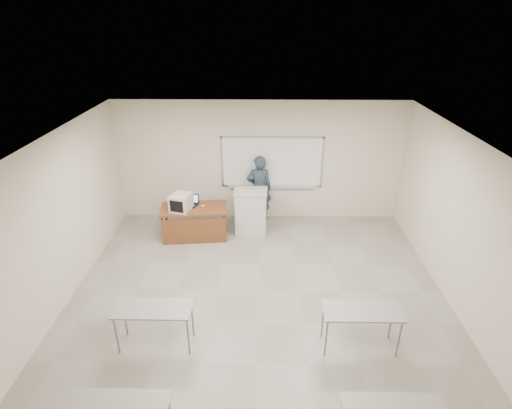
{
  "coord_description": "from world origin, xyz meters",
  "views": [
    {
      "loc": [
        0.06,
        -5.28,
        4.82
      ],
      "look_at": [
        -0.06,
        2.2,
        1.2
      ],
      "focal_mm": 28.0,
      "sensor_mm": 36.0,
      "label": 1
    }
  ],
  "objects_px": {
    "whiteboard": "(272,163)",
    "laptop": "(190,202)",
    "instructor_desk": "(194,217)",
    "podium": "(251,211)",
    "keyboard": "(245,189)",
    "mouse": "(203,206)",
    "crt_monitor": "(181,202)",
    "presenter": "(259,188)"
  },
  "relations": [
    {
      "from": "instructor_desk",
      "to": "presenter",
      "type": "relative_size",
      "value": 0.89
    },
    {
      "from": "instructor_desk",
      "to": "mouse",
      "type": "distance_m",
      "value": 0.33
    },
    {
      "from": "whiteboard",
      "to": "laptop",
      "type": "relative_size",
      "value": 7.82
    },
    {
      "from": "crt_monitor",
      "to": "presenter",
      "type": "height_order",
      "value": "presenter"
    },
    {
      "from": "mouse",
      "to": "keyboard",
      "type": "height_order",
      "value": "keyboard"
    },
    {
      "from": "whiteboard",
      "to": "instructor_desk",
      "type": "xyz_separation_m",
      "value": [
        -1.81,
        -1.14,
        -0.92
      ]
    },
    {
      "from": "laptop",
      "to": "mouse",
      "type": "distance_m",
      "value": 0.32
    },
    {
      "from": "whiteboard",
      "to": "laptop",
      "type": "distance_m",
      "value": 2.21
    },
    {
      "from": "crt_monitor",
      "to": "laptop",
      "type": "xyz_separation_m",
      "value": [
        0.15,
        0.28,
        -0.13
      ]
    },
    {
      "from": "podium",
      "to": "whiteboard",
      "type": "bearing_deg",
      "value": 58.9
    },
    {
      "from": "instructor_desk",
      "to": "keyboard",
      "type": "bearing_deg",
      "value": 15.51
    },
    {
      "from": "instructor_desk",
      "to": "keyboard",
      "type": "distance_m",
      "value": 1.35
    },
    {
      "from": "instructor_desk",
      "to": "laptop",
      "type": "bearing_deg",
      "value": 104.81
    },
    {
      "from": "crt_monitor",
      "to": "laptop",
      "type": "height_order",
      "value": "crt_monitor"
    },
    {
      "from": "laptop",
      "to": "whiteboard",
      "type": "bearing_deg",
      "value": 41.9
    },
    {
      "from": "whiteboard",
      "to": "mouse",
      "type": "height_order",
      "value": "whiteboard"
    },
    {
      "from": "presenter",
      "to": "whiteboard",
      "type": "bearing_deg",
      "value": -161.28
    },
    {
      "from": "instructor_desk",
      "to": "keyboard",
      "type": "xyz_separation_m",
      "value": [
        1.16,
        0.45,
        0.53
      ]
    },
    {
      "from": "laptop",
      "to": "mouse",
      "type": "relative_size",
      "value": 3.13
    },
    {
      "from": "mouse",
      "to": "presenter",
      "type": "xyz_separation_m",
      "value": [
        1.3,
        0.83,
        0.09
      ]
    },
    {
      "from": "whiteboard",
      "to": "crt_monitor",
      "type": "distance_m",
      "value": 2.42
    },
    {
      "from": "instructor_desk",
      "to": "crt_monitor",
      "type": "distance_m",
      "value": 0.46
    },
    {
      "from": "instructor_desk",
      "to": "podium",
      "type": "xyz_separation_m",
      "value": [
        1.31,
        0.37,
        -0.02
      ]
    },
    {
      "from": "keyboard",
      "to": "presenter",
      "type": "relative_size",
      "value": 0.28
    },
    {
      "from": "presenter",
      "to": "crt_monitor",
      "type": "bearing_deg",
      "value": 23.92
    },
    {
      "from": "whiteboard",
      "to": "keyboard",
      "type": "relative_size",
      "value": 5.25
    },
    {
      "from": "instructor_desk",
      "to": "laptop",
      "type": "height_order",
      "value": "laptop"
    },
    {
      "from": "crt_monitor",
      "to": "presenter",
      "type": "xyz_separation_m",
      "value": [
        1.75,
        1.01,
        -0.08
      ]
    },
    {
      "from": "crt_monitor",
      "to": "mouse",
      "type": "xyz_separation_m",
      "value": [
        0.45,
        0.17,
        -0.17
      ]
    },
    {
      "from": "instructor_desk",
      "to": "presenter",
      "type": "distance_m",
      "value": 1.82
    },
    {
      "from": "laptop",
      "to": "presenter",
      "type": "distance_m",
      "value": 1.76
    },
    {
      "from": "whiteboard",
      "to": "instructor_desk",
      "type": "relative_size",
      "value": 1.64
    },
    {
      "from": "whiteboard",
      "to": "podium",
      "type": "bearing_deg",
      "value": -123.07
    },
    {
      "from": "mouse",
      "to": "keyboard",
      "type": "xyz_separation_m",
      "value": [
        0.96,
        0.29,
        0.32
      ]
    },
    {
      "from": "whiteboard",
      "to": "podium",
      "type": "relative_size",
      "value": 2.31
    },
    {
      "from": "podium",
      "to": "keyboard",
      "type": "bearing_deg",
      "value": 153.9
    },
    {
      "from": "laptop",
      "to": "presenter",
      "type": "xyz_separation_m",
      "value": [
        1.6,
        0.73,
        0.05
      ]
    },
    {
      "from": "laptop",
      "to": "mouse",
      "type": "bearing_deg",
      "value": -1.86
    },
    {
      "from": "podium",
      "to": "presenter",
      "type": "bearing_deg",
      "value": 75.22
    },
    {
      "from": "mouse",
      "to": "keyboard",
      "type": "bearing_deg",
      "value": 37.51
    },
    {
      "from": "whiteboard",
      "to": "crt_monitor",
      "type": "bearing_deg",
      "value": -150.79
    },
    {
      "from": "mouse",
      "to": "presenter",
      "type": "relative_size",
      "value": 0.06
    }
  ]
}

